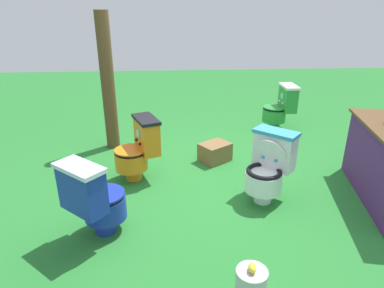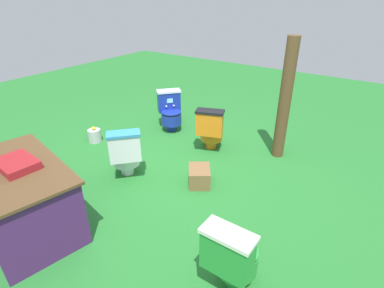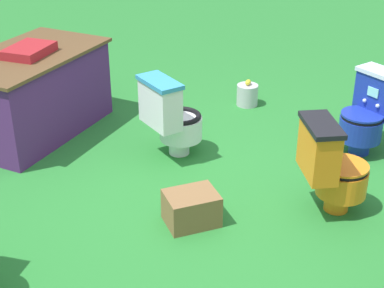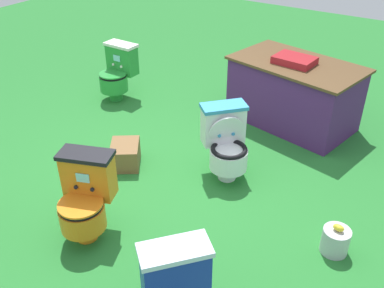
% 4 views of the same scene
% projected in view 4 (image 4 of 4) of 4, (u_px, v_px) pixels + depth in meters
% --- Properties ---
extents(ground, '(14.00, 14.00, 0.00)m').
position_uv_depth(ground, '(159.00, 178.00, 4.32)').
color(ground, '#26752D').
extents(toilet_white, '(0.63, 0.63, 0.73)m').
position_uv_depth(toilet_white, '(226.00, 142.00, 4.19)').
color(toilet_white, white).
rests_on(toilet_white, ground).
extents(toilet_green, '(0.44, 0.50, 0.73)m').
position_uv_depth(toilet_green, '(117.00, 72.00, 5.71)').
color(toilet_green, green).
rests_on(toilet_green, ground).
extents(toilet_blue, '(0.64, 0.63, 0.73)m').
position_uv_depth(toilet_blue, '(172.00, 276.00, 2.80)').
color(toilet_blue, '#192D9E').
rests_on(toilet_blue, ground).
extents(toilet_orange, '(0.55, 0.60, 0.73)m').
position_uv_depth(toilet_orange, '(85.00, 197.00, 3.48)').
color(toilet_orange, orange).
rests_on(toilet_orange, ground).
extents(vendor_table, '(1.61, 1.15, 0.85)m').
position_uv_depth(vendor_table, '(294.00, 93.00, 5.10)').
color(vendor_table, '#4C2360').
rests_on(vendor_table, ground).
extents(small_crate, '(0.44, 0.46, 0.24)m').
position_uv_depth(small_crate, '(125.00, 154.00, 4.47)').
color(small_crate, brown).
rests_on(small_crate, ground).
extents(lemon_bucket, '(0.22, 0.22, 0.28)m').
position_uv_depth(lemon_bucket, '(335.00, 240.00, 3.42)').
color(lemon_bucket, '#B7B7BF').
rests_on(lemon_bucket, ground).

